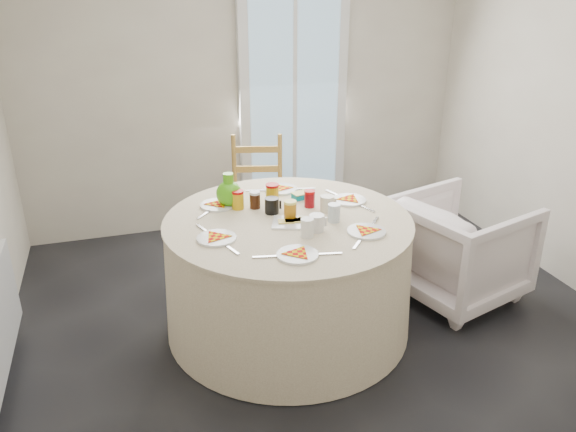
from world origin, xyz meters
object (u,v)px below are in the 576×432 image
object	(u,v)px
armchair	(459,247)
green_pitcher	(229,193)
table	(288,276)
wooden_chair	(258,201)

from	to	relation	value
armchair	green_pitcher	xyz separation A→B (m)	(-1.59, 0.31, 0.48)
table	green_pitcher	size ratio (longest dim) A/B	7.36
table	green_pitcher	bearing A→B (deg)	133.30
armchair	green_pitcher	distance (m)	1.69
table	green_pitcher	distance (m)	0.67
table	armchair	xyz separation A→B (m)	(1.29, 0.01, 0.02)
table	armchair	bearing A→B (deg)	0.53
wooden_chair	green_pitcher	world-z (taller)	green_pitcher
armchair	table	bearing A→B (deg)	74.01
wooden_chair	armchair	bearing A→B (deg)	-26.72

